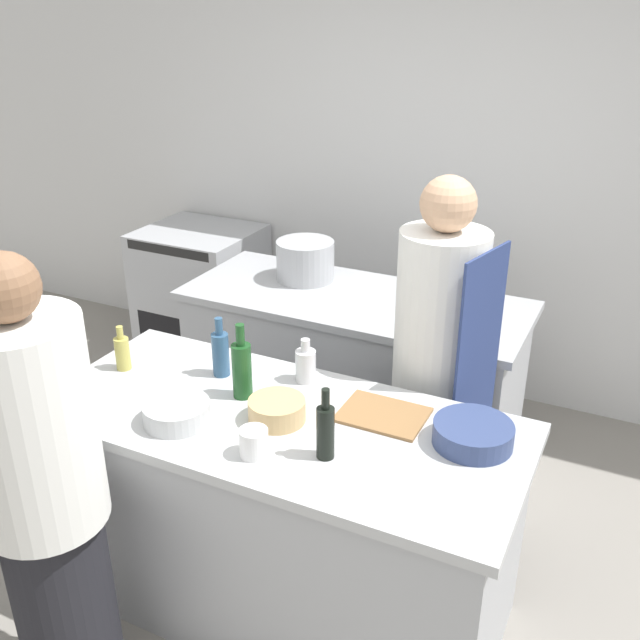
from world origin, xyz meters
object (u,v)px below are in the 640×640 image
chef_at_prep_near (45,502)px  bowl_mixing_large (177,412)px  stockpot (305,260)px  bottle_vinegar (221,353)px  bowl_prep_small (473,434)px  bottle_cooking_oil (325,431)px  chef_at_stove (436,374)px  bottle_sauce (122,352)px  bowl_ceramic_blue (277,410)px  bottle_olive_oil (306,364)px  bottle_wine (242,368)px  cup (254,442)px  oven_range (202,294)px

chef_at_prep_near → bowl_mixing_large: size_ratio=6.87×
stockpot → bottle_vinegar: bearing=-80.4°
bottle_vinegar → bowl_prep_small: bottle_vinegar is taller
chef_at_prep_near → stockpot: chef_at_prep_near is taller
bottle_cooking_oil → chef_at_prep_near: bearing=-144.1°
chef_at_prep_near → chef_at_stove: size_ratio=0.99×
bottle_vinegar → bowl_mixing_large: bearing=-82.0°
bottle_vinegar → bottle_sauce: bottle_vinegar is taller
bowl_ceramic_blue → stockpot: size_ratio=0.67×
bottle_olive_oil → bowl_ceramic_blue: 0.31m
bottle_olive_oil → bottle_vinegar: bottle_vinegar is taller
bottle_cooking_oil → stockpot: 1.65m
bottle_wine → bottle_sauce: (-0.56, -0.03, -0.04)m
stockpot → chef_at_prep_near: bearing=-87.8°
bottle_vinegar → bowl_prep_small: (1.05, -0.04, -0.06)m
bowl_prep_small → chef_at_prep_near: bearing=-144.5°
bottle_olive_oil → cup: (0.08, -0.53, -0.02)m
bowl_ceramic_blue → bowl_prep_small: bearing=13.6°
bottle_wine → bowl_mixing_large: (-0.12, -0.26, -0.08)m
bottle_vinegar → bottle_cooking_oil: bearing=-27.5°
bottle_vinegar → bowl_ceramic_blue: 0.43m
bottle_wine → bowl_prep_small: bottle_wine is taller
bottle_cooking_oil → bowl_prep_small: (0.42, 0.29, -0.06)m
bottle_vinegar → bowl_mixing_large: (0.05, -0.37, -0.06)m
bottle_olive_oil → bowl_prep_small: bearing=-11.1°
oven_range → bottle_vinegar: (1.22, -1.56, 0.54)m
chef_at_stove → bowl_ceramic_blue: chef_at_stove is taller
bottle_olive_oil → bottle_wine: bearing=-126.9°
bottle_sauce → oven_range: bearing=116.0°
bottle_olive_oil → bowl_prep_small: bottle_olive_oil is taller
bowl_ceramic_blue → cup: size_ratio=2.14×
bottle_wine → bowl_ceramic_blue: size_ratio=1.45×
chef_at_stove → bottle_cooking_oil: 0.82m
oven_range → bowl_prep_small: bowl_prep_small is taller
chef_at_prep_near → chef_at_stove: bearing=-46.2°
bottle_vinegar → cup: 0.59m
bottle_vinegar → bottle_wine: size_ratio=0.83×
bottle_olive_oil → bowl_prep_small: size_ratio=0.66×
bowl_ceramic_blue → cup: 0.23m
bowl_prep_small → cup: cup is taller
bottle_vinegar → bottle_cooking_oil: (0.63, -0.33, 0.00)m
chef_at_prep_near → bowl_prep_small: 1.43m
bottle_vinegar → chef_at_prep_near: bearing=-97.3°
chef_at_stove → bottle_vinegar: (-0.76, -0.47, 0.15)m
oven_range → chef_at_prep_near: (1.11, -2.43, 0.38)m
bowl_mixing_large → cup: 0.36m
bottle_olive_oil → bottle_sauce: 0.76m
bowl_ceramic_blue → stockpot: 1.43m
chef_at_prep_near → bottle_olive_oil: chef_at_prep_near is taller
chef_at_stove → bottle_olive_oil: size_ratio=9.23×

